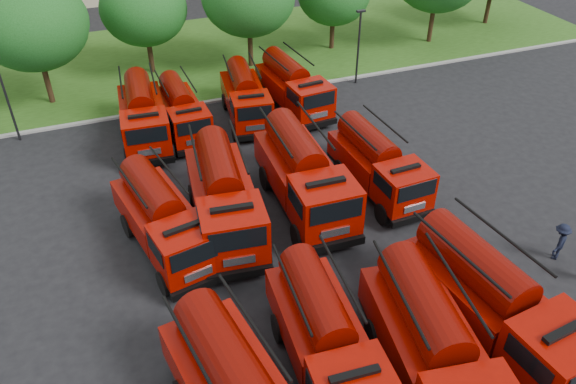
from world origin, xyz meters
name	(u,v)px	position (x,y,z in m)	size (l,w,h in m)	color
ground	(281,296)	(0.00, 0.00, 0.00)	(140.00, 140.00, 0.00)	black
lawn	(162,60)	(0.00, 26.00, 0.06)	(70.00, 16.00, 0.12)	#254813
curb	(185,106)	(0.00, 17.90, 0.07)	(70.00, 0.30, 0.14)	gray
tree_2	(31,23)	(-8.00, 21.50, 5.35)	(6.72, 6.72, 8.22)	#382314
tree_3	(144,8)	(-1.00, 24.00, 4.68)	(5.88, 5.88, 7.19)	#382314
lamp_post_0	(6,95)	(-10.00, 17.20, 2.90)	(0.60, 0.25, 5.11)	black
lamp_post_1	(359,43)	(12.00, 17.20, 2.90)	(0.60, 0.25, 5.11)	black
fire_truck_1	(326,339)	(0.19, -3.90, 1.64)	(3.03, 7.31, 3.25)	black
fire_truck_2	(435,352)	(3.24, -5.82, 1.82)	(3.95, 8.27, 3.61)	black
fire_truck_3	(494,303)	(6.42, -4.75, 1.84)	(3.66, 8.28, 3.65)	black
fire_truck_4	(164,219)	(-3.72, 4.57, 1.63)	(3.78, 7.46, 3.25)	black
fire_truck_5	(224,197)	(-0.88, 5.01, 1.81)	(3.63, 8.15, 3.59)	black
fire_truck_6	(304,175)	(3.15, 5.31, 1.84)	(3.18, 8.12, 3.65)	black
fire_truck_7	(378,164)	(7.12, 5.23, 1.56)	(2.76, 6.93, 3.11)	black
fire_truck_8	(143,115)	(-3.01, 14.54, 1.64)	(3.07, 7.33, 3.26)	black
fire_truck_9	(182,111)	(-0.78, 14.59, 1.45)	(2.45, 6.37, 2.87)	black
fire_truck_10	(245,97)	(3.24, 14.91, 1.51)	(3.11, 6.83, 3.00)	black
fire_truck_11	(293,87)	(6.43, 15.06, 1.59)	(3.02, 7.11, 3.15)	black
firefighter_3	(554,257)	(12.08, -2.16, 0.00)	(1.17, 0.61, 1.82)	black
firefighter_4	(233,360)	(-2.74, -2.38, 0.00)	(0.90, 0.59, 1.84)	black
firefighter_5	(406,187)	(8.73, 4.85, 0.00)	(1.47, 0.63, 1.58)	#9B220B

